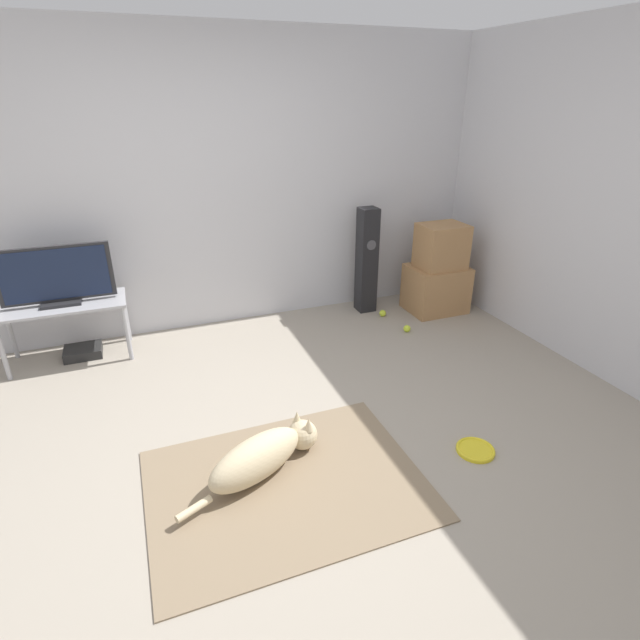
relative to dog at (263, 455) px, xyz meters
name	(u,v)px	position (x,y,z in m)	size (l,w,h in m)	color
ground_plane	(282,452)	(0.15, 0.15, -0.14)	(12.00, 12.00, 0.00)	#9E9384
wall_back	(206,187)	(0.15, 2.25, 1.14)	(8.00, 0.06, 2.55)	silver
wall_right	(640,213)	(2.75, 0.15, 1.14)	(0.06, 8.00, 2.55)	silver
area_rug	(286,484)	(0.09, -0.13, -0.13)	(1.52, 1.16, 0.01)	#847056
dog	(263,455)	(0.00, 0.00, 0.00)	(0.90, 0.48, 0.26)	beige
frisbee	(475,450)	(1.27, -0.28, -0.12)	(0.24, 0.24, 0.03)	yellow
cardboard_box_lower	(436,288)	(2.26, 1.72, 0.09)	(0.55, 0.45, 0.46)	#A87A4C
cardboard_box_upper	(441,246)	(2.26, 1.70, 0.54)	(0.43, 0.35, 0.42)	#A87A4C
floor_speaker	(367,261)	(1.60, 1.98, 0.38)	(0.17, 0.18, 1.04)	black
tv_stand	(64,311)	(-1.11, 1.92, 0.29)	(0.95, 0.44, 0.49)	#A8A8AD
tv	(56,276)	(-1.11, 1.93, 0.59)	(0.84, 0.20, 0.47)	#232326
tennis_ball_by_boxes	(407,329)	(1.74, 1.36, -0.10)	(0.07, 0.07, 0.07)	#C6E033
tennis_ball_near_speaker	(383,313)	(1.69, 1.75, -0.10)	(0.07, 0.07, 0.07)	#C6E033
game_console	(83,352)	(-1.04, 1.94, -0.10)	(0.30, 0.24, 0.08)	black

